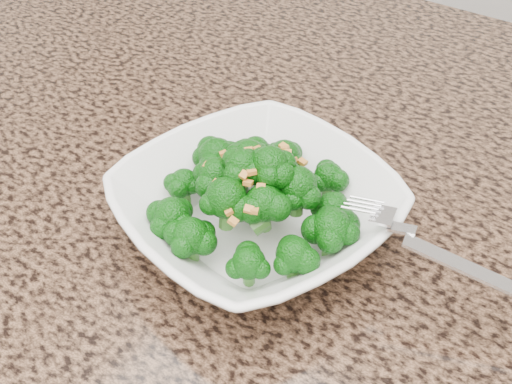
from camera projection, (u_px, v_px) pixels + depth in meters
The scene contains 5 objects.
granite_counter at pixel (183, 173), 0.69m from camera, with size 1.64×1.04×0.03m, color brown.
bowl at pixel (256, 209), 0.58m from camera, with size 0.24×0.24×0.06m, color white.
broccoli_pile at pixel (256, 156), 0.54m from camera, with size 0.21×0.21×0.06m, color #0A4D08, non-canonical shape.
garlic_topping at pixel (256, 121), 0.52m from camera, with size 0.13×0.13×0.01m, color #CC8631, non-canonical shape.
fork at pixel (407, 231), 0.51m from camera, with size 0.19×0.03×0.01m, color silver, non-canonical shape.
Camera 1 is at (0.37, -0.09, 1.32)m, focal length 45.00 mm.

